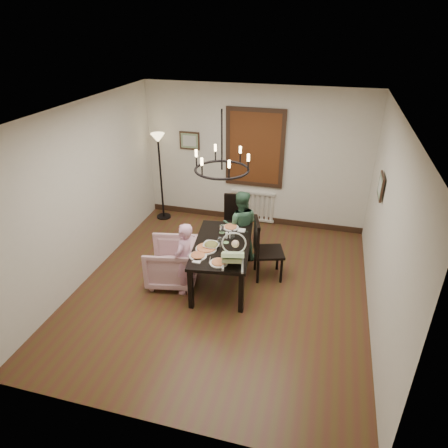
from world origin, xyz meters
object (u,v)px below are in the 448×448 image
at_px(baby_bouncer, 233,253).
at_px(floor_lamp, 161,178).
at_px(elderly_woman, 185,265).
at_px(chair_right, 269,249).
at_px(armchair, 172,262).
at_px(seated_man, 240,231).
at_px(dining_table, 222,248).
at_px(chair_far, 234,223).
at_px(drinking_glass, 220,242).

height_order(baby_bouncer, floor_lamp, floor_lamp).
distance_m(elderly_woman, baby_bouncer, 0.89).
relative_size(chair_right, armchair, 1.34).
height_order(seated_man, baby_bouncer, seated_man).
relative_size(elderly_woman, floor_lamp, 0.55).
height_order(dining_table, chair_right, chair_right).
distance_m(chair_far, armchair, 1.53).
bearing_deg(drinking_glass, elderly_woman, -145.34).
relative_size(chair_far, seated_man, 0.94).
bearing_deg(dining_table, drinking_glass, -116.18).
xyz_separation_m(dining_table, floor_lamp, (-1.86, 1.97, 0.26)).
bearing_deg(baby_bouncer, dining_table, 109.08).
distance_m(dining_table, baby_bouncer, 0.63).
relative_size(armchair, drinking_glass, 5.67).
bearing_deg(chair_far, dining_table, -92.12).
distance_m(chair_far, baby_bouncer, 1.73).
bearing_deg(baby_bouncer, elderly_woman, 160.10).
xyz_separation_m(chair_far, chair_right, (0.78, -0.79, 0.03)).
bearing_deg(baby_bouncer, armchair, 152.40).
xyz_separation_m(chair_right, seated_man, (-0.59, 0.47, 0.00)).
distance_m(armchair, seated_man, 1.37).
height_order(elderly_woman, seated_man, seated_man).
distance_m(chair_right, armchair, 1.59).
height_order(dining_table, elderly_woman, elderly_woman).
xyz_separation_m(chair_right, elderly_woman, (-1.18, -0.74, -0.03)).
height_order(armchair, drinking_glass, drinking_glass).
height_order(elderly_woman, drinking_glass, elderly_woman).
height_order(seated_man, drinking_glass, seated_man).
bearing_deg(seated_man, drinking_glass, 69.31).
xyz_separation_m(chair_far, seated_man, (0.19, -0.33, 0.03)).
relative_size(chair_right, baby_bouncer, 2.06).
distance_m(armchair, drinking_glass, 0.89).
bearing_deg(chair_far, baby_bouncer, -83.19).
height_order(seated_man, floor_lamp, floor_lamp).
relative_size(baby_bouncer, drinking_glass, 3.69).
distance_m(armchair, elderly_woman, 0.39).
distance_m(dining_table, elderly_woman, 0.64).
xyz_separation_m(seated_man, drinking_glass, (-0.13, -0.89, 0.26)).
bearing_deg(chair_right, armchair, 92.97).
xyz_separation_m(dining_table, drinking_glass, (-0.02, -0.06, 0.15)).
bearing_deg(elderly_woman, baby_bouncer, 92.08).
bearing_deg(armchair, dining_table, 92.75).
height_order(armchair, floor_lamp, floor_lamp).
bearing_deg(baby_bouncer, chair_right, 53.13).
relative_size(dining_table, chair_far, 1.64).
bearing_deg(elderly_woman, armchair, -112.74).
relative_size(dining_table, floor_lamp, 0.91).
height_order(dining_table, armchair, dining_table).
height_order(chair_far, seated_man, seated_man).
bearing_deg(seated_man, dining_table, 70.10).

